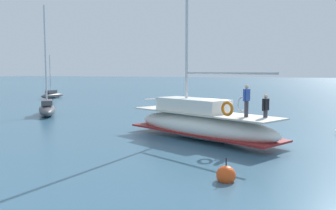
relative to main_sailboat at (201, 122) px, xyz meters
The scene contains 5 objects.
ground_plane 2.06m from the main_sailboat, 54.58° to the right, with size 400.00×400.00×0.00m, color #38607A.
main_sailboat is the anchor object (origin of this frame).
moored_sloop_near 16.12m from the main_sailboat, 69.67° to the left, with size 5.17×4.64×9.05m.
moored_catamaran 35.01m from the main_sailboat, 51.95° to the left, with size 4.36×1.06×5.82m.
mooring_buoy 7.83m from the main_sailboat, 157.27° to the right, with size 0.66×0.66×0.93m.
Camera 1 is at (-20.24, -4.16, 3.71)m, focal length 39.29 mm.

